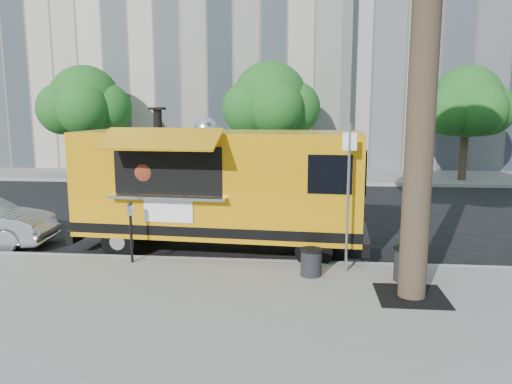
# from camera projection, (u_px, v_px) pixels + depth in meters

# --- Properties ---
(ground) EXTENTS (120.00, 120.00, 0.00)m
(ground) POSITION_uv_depth(u_px,v_px,m) (274.00, 255.00, 11.86)
(ground) COLOR black
(ground) RESTS_ON ground
(sidewalk) EXTENTS (60.00, 6.00, 0.15)m
(sidewalk) POSITION_uv_depth(u_px,v_px,m) (259.00, 323.00, 7.92)
(sidewalk) COLOR gray
(sidewalk) RESTS_ON ground
(curb) EXTENTS (60.00, 0.14, 0.16)m
(curb) POSITION_uv_depth(u_px,v_px,m) (272.00, 264.00, 10.93)
(curb) COLOR #999993
(curb) RESTS_ON ground
(far_sidewalk) EXTENTS (60.00, 5.00, 0.15)m
(far_sidewalk) POSITION_uv_depth(u_px,v_px,m) (290.00, 176.00, 25.10)
(far_sidewalk) COLOR gray
(far_sidewalk) RESTS_ON ground
(building_mid) EXTENTS (20.00, 14.00, 20.00)m
(building_mid) POSITION_uv_depth(u_px,v_px,m) (486.00, 4.00, 31.63)
(building_mid) COLOR #A09B95
(building_mid) RESTS_ON ground
(tree_well) EXTENTS (1.20, 1.20, 0.02)m
(tree_well) POSITION_uv_depth(u_px,v_px,m) (411.00, 296.00, 8.84)
(tree_well) COLOR black
(tree_well) RESTS_ON sidewalk
(far_tree_a) EXTENTS (3.42, 3.42, 5.36)m
(far_tree_a) POSITION_uv_depth(u_px,v_px,m) (85.00, 101.00, 24.26)
(far_tree_a) COLOR #33261C
(far_tree_a) RESTS_ON far_sidewalk
(far_tree_b) EXTENTS (3.60, 3.60, 5.50)m
(far_tree_b) POSITION_uv_depth(u_px,v_px,m) (270.00, 100.00, 23.78)
(far_tree_b) COLOR #33261C
(far_tree_b) RESTS_ON far_sidewalk
(far_tree_c) EXTENTS (3.24, 3.24, 5.21)m
(far_tree_c) POSITION_uv_depth(u_px,v_px,m) (467.00, 102.00, 22.65)
(far_tree_c) COLOR #33261C
(far_tree_c) RESTS_ON far_sidewalk
(sign_post) EXTENTS (0.28, 0.06, 3.00)m
(sign_post) POSITION_uv_depth(u_px,v_px,m) (348.00, 190.00, 9.88)
(sign_post) COLOR silver
(sign_post) RESTS_ON sidewalk
(parking_meter) EXTENTS (0.11, 0.11, 1.33)m
(parking_meter) POSITION_uv_depth(u_px,v_px,m) (131.00, 225.00, 10.65)
(parking_meter) COLOR black
(parking_meter) RESTS_ON sidewalk
(food_truck) EXTENTS (7.09, 3.45, 3.44)m
(food_truck) POSITION_uv_depth(u_px,v_px,m) (219.00, 186.00, 11.89)
(food_truck) COLOR orange
(food_truck) RESTS_ON ground
(trash_bin_left) EXTENTS (0.55, 0.55, 0.65)m
(trash_bin_left) POSITION_uv_depth(u_px,v_px,m) (407.00, 263.00, 9.58)
(trash_bin_left) COLOR black
(trash_bin_left) RESTS_ON sidewalk
(trash_bin_right) EXTENTS (0.45, 0.45, 0.54)m
(trash_bin_right) POSITION_uv_depth(u_px,v_px,m) (311.00, 261.00, 9.89)
(trash_bin_right) COLOR black
(trash_bin_right) RESTS_ON sidewalk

